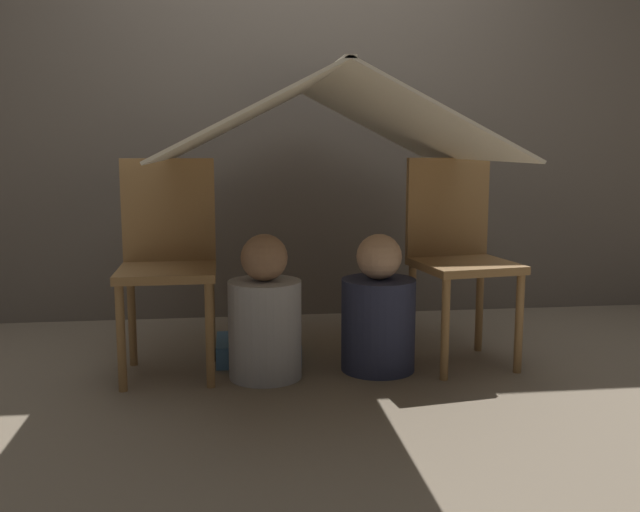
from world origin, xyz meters
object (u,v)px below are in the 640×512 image
at_px(person_front, 265,318).
at_px(person_second, 378,314).
at_px(chair_left, 168,255).
at_px(chair_right, 458,250).

distance_m(person_front, person_second, 0.51).
bearing_deg(person_second, chair_left, 173.56).
xyz_separation_m(chair_left, chair_right, (1.31, -0.00, 0.00)).
bearing_deg(person_front, person_second, 4.82).
xyz_separation_m(person_front, person_second, (0.51, 0.04, -0.01)).
relative_size(chair_left, chair_right, 1.00).
xyz_separation_m(chair_right, person_front, (-0.89, -0.15, -0.26)).
bearing_deg(person_second, chair_right, 14.78).
xyz_separation_m(chair_left, person_front, (0.41, -0.15, -0.26)).
distance_m(chair_right, person_front, 0.94).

